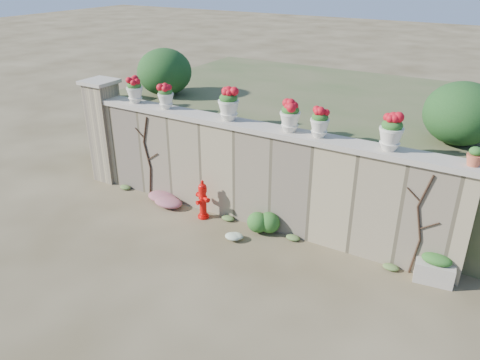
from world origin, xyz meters
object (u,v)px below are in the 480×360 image
Objects in this scene: planter_box at (435,269)px; urn_pot_0 at (135,90)px; terracotta_pot at (475,157)px; fire_hydrant at (203,199)px.

urn_pot_0 reaches higher than planter_box.
terracotta_pot reaches higher than planter_box.
fire_hydrant is at bearing 175.15° from planter_box.
fire_hydrant is at bearing -12.56° from urn_pot_0.
urn_pot_0 is 1.93× the size of terracotta_pot.
urn_pot_0 reaches higher than fire_hydrant.
terracotta_pot is at bearing 43.88° from planter_box.
planter_box is 1.20× the size of urn_pot_0.
fire_hydrant reaches higher than planter_box.
fire_hydrant is 4.63m from planter_box.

